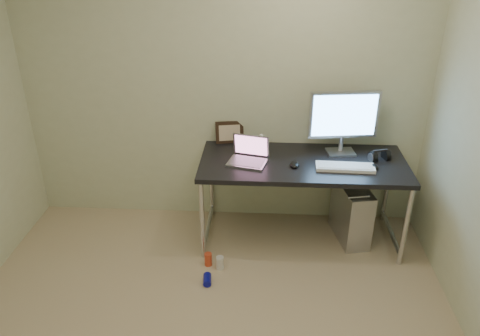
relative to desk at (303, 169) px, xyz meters
The scene contains 16 objects.
wall_back 0.97m from the desk, 151.68° to the left, with size 3.50×0.02×2.50m, color beige.
desk is the anchor object (origin of this frame).
tower_computer 0.61m from the desk, ahead, with size 0.31×0.52×0.54m.
cable_a 0.58m from the desk, 39.01° to the left, with size 0.01×0.01×0.70m, color black.
cable_b 0.64m from the desk, 31.74° to the left, with size 0.01×0.01×0.72m, color black.
can_red 1.07m from the desk, 149.77° to the right, with size 0.06×0.06×0.11m, color #D44627.
can_white 1.02m from the desk, 143.71° to the right, with size 0.06×0.06×0.11m, color silver.
can_blue 1.18m from the desk, 138.17° to the right, with size 0.06×0.06×0.11m, color #0E11A1.
laptop 0.47m from the desk, behind, with size 0.35×0.31×0.21m.
monitor 0.54m from the desk, 29.83° to the left, with size 0.58×0.20×0.54m.
keyboard 0.35m from the desk, 19.96° to the right, with size 0.46×0.15×0.03m, color white.
mouse_right 0.57m from the desk, ahead, with size 0.07×0.12×0.04m, color black.
mouse_left 0.15m from the desk, 129.93° to the right, with size 0.08×0.12×0.04m, color black.
headphones 0.64m from the desk, ahead, with size 0.19×0.11×0.11m.
picture_frame 0.74m from the desk, 151.37° to the left, with size 0.25×0.03×0.20m, color black.
webcam 0.47m from the desk, 142.78° to the left, with size 0.05×0.04×0.12m.
Camera 1 is at (0.37, -2.09, 2.43)m, focal length 35.00 mm.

